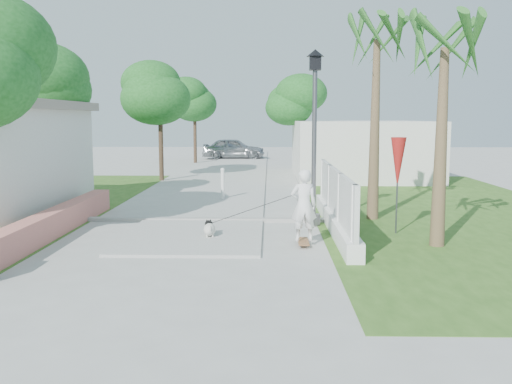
{
  "coord_description": "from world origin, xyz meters",
  "views": [
    {
      "loc": [
        1.77,
        -8.96,
        2.76
      ],
      "look_at": [
        1.47,
        3.71,
        1.1
      ],
      "focal_mm": 40.0,
      "sensor_mm": 36.0,
      "label": 1
    }
  ],
  "objects_px": {
    "bollard": "(223,183)",
    "patio_umbrella": "(398,163)",
    "skateboarder": "(262,209)",
    "parked_car": "(234,149)",
    "street_lamp": "(314,131)",
    "dog": "(209,229)"
  },
  "relations": [
    {
      "from": "skateboarder",
      "to": "bollard",
      "type": "bearing_deg",
      "value": -84.19
    },
    {
      "from": "bollard",
      "to": "dog",
      "type": "bearing_deg",
      "value": -88.18
    },
    {
      "from": "skateboarder",
      "to": "patio_umbrella",
      "type": "bearing_deg",
      "value": -169.85
    },
    {
      "from": "patio_umbrella",
      "to": "skateboarder",
      "type": "height_order",
      "value": "patio_umbrella"
    },
    {
      "from": "bollard",
      "to": "patio_umbrella",
      "type": "height_order",
      "value": "patio_umbrella"
    },
    {
      "from": "street_lamp",
      "to": "parked_car",
      "type": "bearing_deg",
      "value": 98.48
    },
    {
      "from": "patio_umbrella",
      "to": "parked_car",
      "type": "distance_m",
      "value": 25.31
    },
    {
      "from": "parked_car",
      "to": "skateboarder",
      "type": "bearing_deg",
      "value": -174.86
    },
    {
      "from": "patio_umbrella",
      "to": "skateboarder",
      "type": "bearing_deg",
      "value": -163.38
    },
    {
      "from": "bollard",
      "to": "parked_car",
      "type": "relative_size",
      "value": 0.26
    },
    {
      "from": "skateboarder",
      "to": "parked_car",
      "type": "height_order",
      "value": "skateboarder"
    },
    {
      "from": "street_lamp",
      "to": "bollard",
      "type": "relative_size",
      "value": 4.07
    },
    {
      "from": "patio_umbrella",
      "to": "dog",
      "type": "bearing_deg",
      "value": -171.71
    },
    {
      "from": "patio_umbrella",
      "to": "skateboarder",
      "type": "xyz_separation_m",
      "value": [
        -3.2,
        -0.95,
        -0.95
      ]
    },
    {
      "from": "skateboarder",
      "to": "dog",
      "type": "relative_size",
      "value": 3.98
    },
    {
      "from": "street_lamp",
      "to": "skateboarder",
      "type": "relative_size",
      "value": 1.84
    },
    {
      "from": "bollard",
      "to": "patio_umbrella",
      "type": "relative_size",
      "value": 0.47
    },
    {
      "from": "skateboarder",
      "to": "dog",
      "type": "distance_m",
      "value": 1.35
    },
    {
      "from": "street_lamp",
      "to": "bollard",
      "type": "bearing_deg",
      "value": 120.96
    },
    {
      "from": "bollard",
      "to": "skateboarder",
      "type": "distance_m",
      "value": 6.61
    },
    {
      "from": "street_lamp",
      "to": "dog",
      "type": "height_order",
      "value": "street_lamp"
    },
    {
      "from": "street_lamp",
      "to": "parked_car",
      "type": "xyz_separation_m",
      "value": [
        -3.53,
        23.7,
        -1.72
      ]
    }
  ]
}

